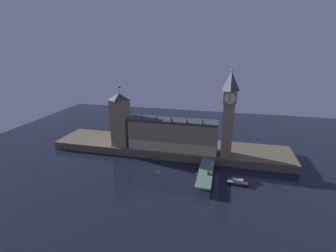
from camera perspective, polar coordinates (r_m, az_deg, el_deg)
The scene contains 11 objects.
ground_plane at distance 200.48m, azimuth -2.29°, elevation -10.25°, with size 400.00×400.00×0.00m, color black.
embankment at distance 233.02m, azimuth 0.30°, elevation -5.07°, with size 220.00×42.00×6.91m.
parliament_hall at distance 216.36m, azimuth 1.17°, elevation -2.00°, with size 78.23×17.29×33.46m.
clock_tower at distance 201.74m, azimuth 14.04°, elevation 3.16°, with size 10.62×10.73×71.92m.
victoria_tower at distance 228.03m, azimuth -11.08°, elevation 1.55°, with size 14.94×14.94×54.97m.
bridge at distance 188.44m, azimuth 8.79°, elevation -11.06°, with size 10.82×46.00×6.01m.
car_southbound_lead at distance 184.51m, azimuth 9.50°, elevation -10.81°, with size 2.03×4.13×1.52m.
street_lamp_near at distance 173.10m, azimuth 6.70°, elevation -11.52°, with size 1.34×0.60×6.30m.
street_lamp_mid at distance 185.17m, azimuth 10.50°, elevation -9.44°, with size 1.34×0.60×7.15m.
street_lamp_far at distance 198.98m, azimuth 7.76°, elevation -7.31°, with size 1.34×0.60×6.87m.
boat_downstream at distance 187.53m, azimuth 16.00°, elevation -12.62°, with size 16.67×6.34×4.26m.
Camera 1 is at (48.75, -169.60, 95.15)m, focal length 26.00 mm.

